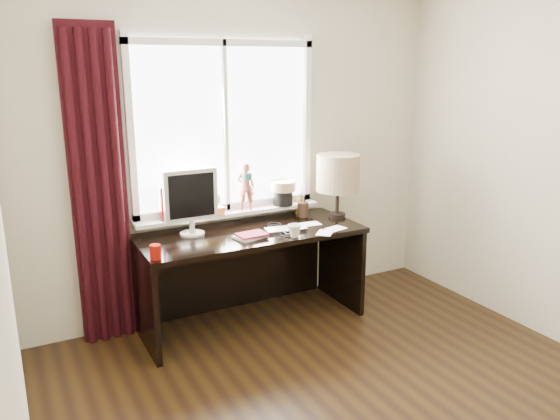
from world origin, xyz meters
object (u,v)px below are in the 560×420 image
table_lamp (338,174)px  monitor (191,198)px  mug (295,230)px  red_cup (155,252)px  desk (246,258)px  laptop (286,229)px

table_lamp → monitor: bearing=175.7°
mug → table_lamp: (0.58, 0.31, 0.31)m
red_cup → monitor: size_ratio=0.20×
mug → desk: (-0.22, 0.37, -0.29)m
desk → monitor: monitor is taller
red_cup → desk: red_cup is taller
red_cup → table_lamp: size_ratio=0.19×
desk → red_cup: bearing=-155.6°
desk → monitor: (-0.42, 0.03, 0.52)m
red_cup → monitor: 0.59m
mug → red_cup: (-1.02, 0.01, -0.00)m
laptop → mug: size_ratio=3.15×
mug → monitor: bearing=148.0°
red_cup → table_lamp: (1.60, 0.30, 0.31)m
desk → monitor: size_ratio=3.47×
red_cup → table_lamp: 1.66m
laptop → desk: size_ratio=0.18×
monitor → table_lamp: bearing=-4.3°
monitor → table_lamp: 1.22m
red_cup → mug: bearing=-0.6°
mug → desk: size_ratio=0.06×
laptop → mug: mug is taller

